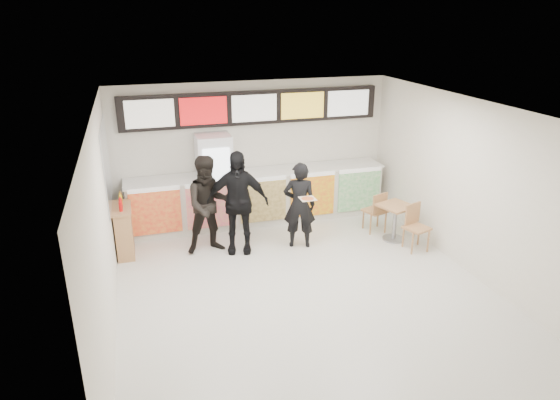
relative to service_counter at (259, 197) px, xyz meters
name	(u,v)px	position (x,y,z in m)	size (l,w,h in m)	color
floor	(306,292)	(0.00, -3.09, -0.57)	(7.00, 7.00, 0.00)	beige
ceiling	(310,111)	(0.00, -3.09, 2.43)	(7.00, 7.00, 0.00)	white
wall_back	(254,151)	(0.00, 0.41, 0.93)	(6.00, 6.00, 0.00)	silver
wall_left	(103,230)	(-3.00, -3.09, 0.93)	(7.00, 7.00, 0.00)	silver
wall_right	(473,189)	(3.00, -3.09, 0.93)	(7.00, 7.00, 0.00)	silver
service_counter	(259,197)	(0.00, 0.00, 0.00)	(5.56, 0.77, 1.14)	silver
menu_board	(254,108)	(0.00, 0.32, 1.88)	(5.50, 0.14, 0.70)	black
drinks_fridge	(215,182)	(-0.93, 0.02, 0.43)	(0.70, 0.67, 2.00)	white
mirror_panel	(107,164)	(-2.99, -0.64, 1.18)	(0.01, 2.00, 1.50)	#B2B7BF
customer_main	(299,205)	(0.45, -1.40, 0.28)	(0.62, 0.41, 1.71)	black
customer_left	(209,205)	(-1.24, -1.13, 0.37)	(0.92, 0.72, 1.89)	black
customer_mid	(237,202)	(-0.74, -1.27, 0.42)	(1.17, 0.49, 1.99)	black
pizza_slice	(308,198)	(0.45, -1.85, 0.58)	(0.36, 0.36, 0.02)	beige
cafe_table	(395,216)	(2.37, -1.69, -0.05)	(0.89, 1.57, 0.89)	tan
condiment_ledge	(124,230)	(-2.82, -0.78, -0.09)	(0.34, 0.85, 1.13)	tan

